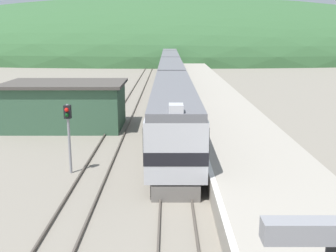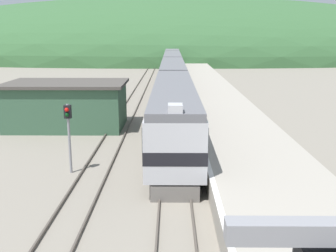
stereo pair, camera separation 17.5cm
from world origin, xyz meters
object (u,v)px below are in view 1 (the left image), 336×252
at_px(carriage_second, 171,78).
at_px(signal_post_siding, 68,124).
at_px(express_train_lead_car, 173,113).
at_px(carriage_fourth, 170,57).
at_px(carriage_third, 170,64).

bearing_deg(carriage_second, signal_post_siding, -102.32).
relative_size(carriage_second, signal_post_siding, 5.01).
xyz_separation_m(express_train_lead_car, carriage_second, (0.00, 20.50, -0.01)).
bearing_deg(carriage_fourth, express_train_lead_car, -90.00).
relative_size(express_train_lead_car, carriage_second, 1.01).
distance_m(express_train_lead_car, carriage_fourth, 60.81).
relative_size(carriage_third, signal_post_siding, 5.01).
height_order(express_train_lead_car, carriage_second, express_train_lead_car).
height_order(carriage_second, carriage_third, same).
height_order(express_train_lead_car, carriage_third, express_train_lead_car).
bearing_deg(carriage_fourth, signal_post_siding, -94.91).
distance_m(carriage_second, signal_post_siding, 26.75).
bearing_deg(express_train_lead_car, carriage_fourth, 90.00).
distance_m(carriage_fourth, signal_post_siding, 66.69).
bearing_deg(signal_post_siding, carriage_fourth, 85.09).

